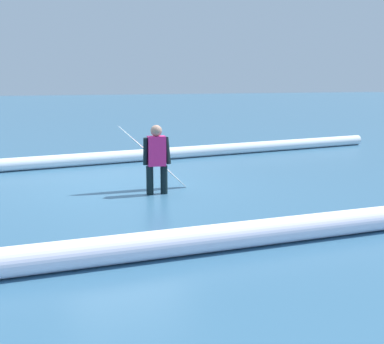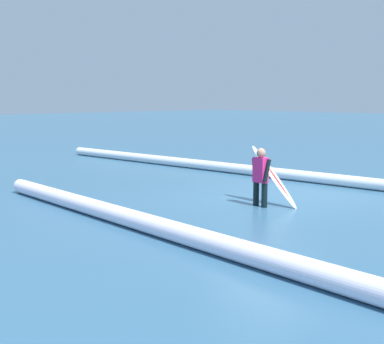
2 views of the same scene
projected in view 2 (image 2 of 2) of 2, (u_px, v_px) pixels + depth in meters
ground_plane at (267, 199)px, 13.27m from camera, size 137.68×137.68×0.00m
surfer at (261, 174)px, 12.29m from camera, size 0.52×0.27×1.35m
surfboard at (274, 176)px, 12.54m from camera, size 1.45×0.34×1.36m
wave_crest_foreground at (291, 175)px, 16.30m from camera, size 21.54×2.01×0.33m
wave_crest_midground at (231, 248)px, 8.31m from camera, size 15.73×0.90×0.36m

